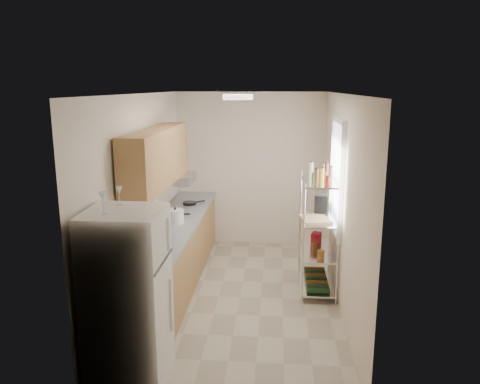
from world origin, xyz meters
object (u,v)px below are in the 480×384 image
Objects in this scene: frying_pan_large at (170,215)px; cutting_board at (315,219)px; rice_cooker at (175,216)px; espresso_machine at (321,203)px; refrigerator at (128,298)px.

cutting_board is (1.98, -0.41, 0.11)m from frying_pan_large.
rice_cooker is 0.35m from frying_pan_large.
rice_cooker is 0.53× the size of cutting_board.
frying_pan_large is 2.09m from espresso_machine.
refrigerator is 3.81× the size of cutting_board.
rice_cooker is at bearing 90.55° from refrigerator.
refrigerator is 7.13× the size of rice_cooker.
rice_cooker is 1.85m from cutting_board.
cutting_board is (1.84, -0.10, 0.03)m from rice_cooker.
espresso_machine is at bearing 50.43° from refrigerator.
refrigerator is 5.62× the size of espresso_machine.
cutting_board is at bearing -24.54° from frying_pan_large.
rice_cooker is at bearing -167.51° from espresso_machine.
refrigerator is 2.11m from rice_cooker.
cutting_board reaches higher than frying_pan_large.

